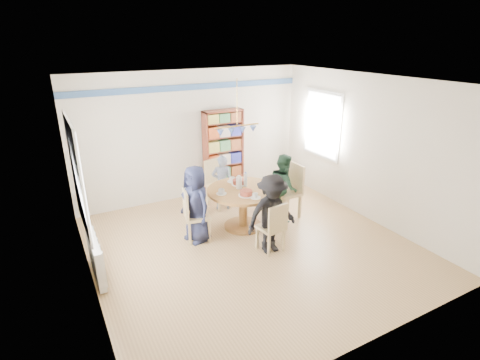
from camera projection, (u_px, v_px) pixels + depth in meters
ground at (251, 245)px, 6.32m from camera, size 5.00×5.00×0.00m
room_shell at (213, 141)px, 6.33m from camera, size 5.00×5.00×5.00m
radiator at (96, 256)px, 5.37m from camera, size 0.12×1.00×0.60m
dining_table at (243, 199)px, 6.75m from camera, size 1.30×1.30×0.75m
chair_left at (192, 213)px, 6.32m from camera, size 0.49×0.49×0.93m
chair_right at (290, 188)px, 7.19m from camera, size 0.47×0.47×1.05m
chair_far at (217, 181)px, 7.62m from camera, size 0.54×0.54×0.99m
chair_near at (274, 226)px, 5.98m from camera, size 0.42×0.42×0.86m
person_left at (196, 204)px, 6.27m from camera, size 0.57×0.74×1.35m
person_right at (284, 187)px, 7.08m from camera, size 0.67×0.75×1.28m
person_far at (222, 183)px, 7.48m from camera, size 0.48×0.40×1.13m
person_near at (272, 214)px, 5.93m from camera, size 0.86×0.50×1.33m
bookshelf at (223, 153)px, 8.20m from camera, size 0.89×0.27×1.86m
tableware at (241, 186)px, 6.67m from camera, size 1.04×1.04×0.27m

